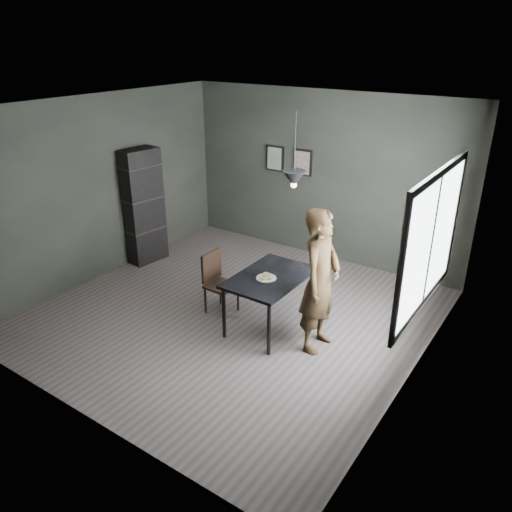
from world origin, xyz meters
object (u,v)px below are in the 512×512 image
Objects in this scene: cafe_table at (270,282)px; shelf_unit at (143,207)px; pendant_lamp at (294,178)px; wood_chair at (217,278)px; woman at (320,281)px; white_plate at (266,279)px.

shelf_unit is at bearing 167.78° from cafe_table.
pendant_lamp is at bearing -2.35° from shelf_unit.
wood_chair is at bearing -10.84° from shelf_unit.
woman is at bearing -3.25° from shelf_unit.
pendant_lamp is (1.09, 0.14, 1.56)m from wood_chair.
shelf_unit is 2.22× the size of pendant_lamp.
cafe_table is 1.39× the size of pendant_lamp.
pendant_lamp is (0.24, 0.20, 1.29)m from white_plate.
woman is (0.73, 0.06, 0.15)m from white_plate.
woman is 2.09× the size of pendant_lamp.
shelf_unit is (-2.92, 0.63, 0.29)m from cafe_table.
wood_chair is at bearing 176.39° from white_plate.
shelf_unit is 3.39m from pendant_lamp.
pendant_lamp reaches higher than wood_chair.
cafe_table is 0.13m from white_plate.
woman is at bearing -16.19° from pendant_lamp.
cafe_table is 3.00m from shelf_unit.
woman is at bearing 1.90° from wood_chair.
shelf_unit is (-2.93, 0.73, 0.20)m from white_plate.
pendant_lamp is (0.25, 0.10, 1.38)m from cafe_table.
woman is 2.08× the size of wood_chair.
cafe_table is at bearing 4.75° from wood_chair.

